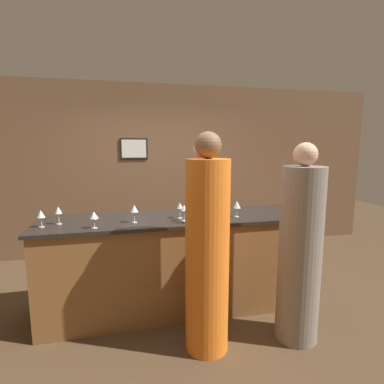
% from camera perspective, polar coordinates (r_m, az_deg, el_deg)
% --- Properties ---
extents(ground_plane, '(14.00, 14.00, 0.00)m').
position_cam_1_polar(ground_plane, '(3.62, -2.78, -20.95)').
color(ground_plane, '#4C3823').
extents(back_wall, '(8.00, 0.08, 2.80)m').
position_cam_1_polar(back_wall, '(5.11, -6.87, 4.30)').
color(back_wall, brown).
rests_on(back_wall, ground_plane).
extents(bar_counter, '(2.86, 0.79, 1.04)m').
position_cam_1_polar(bar_counter, '(3.39, -2.85, -13.29)').
color(bar_counter, brown).
rests_on(bar_counter, ground_plane).
extents(bartender, '(0.33, 0.33, 1.86)m').
position_cam_1_polar(bartender, '(4.10, 1.83, -4.25)').
color(bartender, maroon).
rests_on(bartender, ground_plane).
extents(guest_0, '(0.38, 0.38, 1.82)m').
position_cam_1_polar(guest_0, '(2.93, 19.86, -10.69)').
color(guest_0, gray).
rests_on(guest_0, ground_plane).
extents(guest_1, '(0.38, 0.38, 1.91)m').
position_cam_1_polar(guest_1, '(2.62, 2.92, -11.50)').
color(guest_1, orange).
rests_on(guest_1, ground_plane).
extents(wine_bottle_0, '(0.08, 0.08, 0.27)m').
position_cam_1_polar(wine_bottle_0, '(2.93, 1.14, -4.12)').
color(wine_bottle_0, black).
rests_on(wine_bottle_0, bar_counter).
extents(wine_glass_0, '(0.08, 0.08, 0.16)m').
position_cam_1_polar(wine_glass_0, '(2.91, -18.18, -4.29)').
color(wine_glass_0, silver).
rests_on(wine_glass_0, bar_counter).
extents(wine_glass_1, '(0.08, 0.08, 0.17)m').
position_cam_1_polar(wine_glass_1, '(3.24, 8.55, -2.44)').
color(wine_glass_1, silver).
rests_on(wine_glass_1, bar_counter).
extents(wine_glass_2, '(0.08, 0.08, 0.18)m').
position_cam_1_polar(wine_glass_2, '(3.02, -10.96, -3.18)').
color(wine_glass_2, silver).
rests_on(wine_glass_2, bar_counter).
extents(wine_glass_3, '(0.07, 0.07, 0.18)m').
position_cam_1_polar(wine_glass_3, '(3.18, -24.13, -3.25)').
color(wine_glass_3, silver).
rests_on(wine_glass_3, bar_counter).
extents(wine_glass_4, '(0.08, 0.08, 0.17)m').
position_cam_1_polar(wine_glass_4, '(3.03, -1.53, -3.11)').
color(wine_glass_4, silver).
rests_on(wine_glass_4, bar_counter).
extents(wine_glass_5, '(0.07, 0.07, 0.17)m').
position_cam_1_polar(wine_glass_5, '(3.14, -2.32, -2.73)').
color(wine_glass_5, silver).
rests_on(wine_glass_5, bar_counter).
extents(wine_glass_6, '(0.08, 0.08, 0.16)m').
position_cam_1_polar(wine_glass_6, '(3.14, -26.85, -3.81)').
color(wine_glass_6, silver).
rests_on(wine_glass_6, bar_counter).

